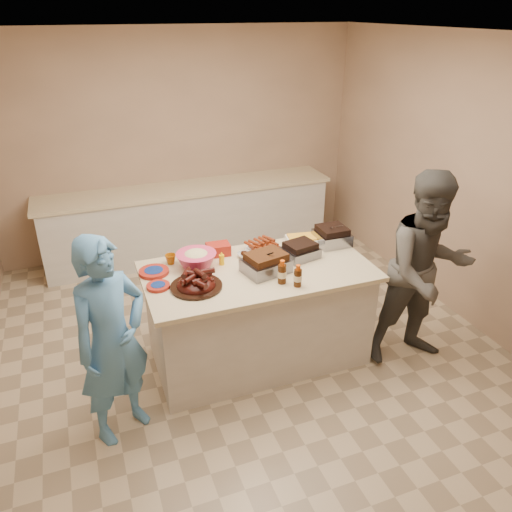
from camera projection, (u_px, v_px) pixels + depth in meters
name	position (u px, v px, depth m)	size (l,w,h in m)	color
room	(249.00, 350.00, 4.65)	(4.50, 5.00, 2.70)	tan
back_counter	(189.00, 221.00, 6.29)	(3.60, 0.64, 0.90)	beige
island	(258.00, 356.00, 4.58)	(1.91, 1.01, 0.90)	beige
rib_platter	(196.00, 287.00, 3.90)	(0.41, 0.41, 0.16)	#3A0D08
pulled_pork_tray	(266.00, 272.00, 4.14)	(0.36, 0.27, 0.11)	#47230F
brisket_tray	(300.00, 257.00, 4.37)	(0.29, 0.24, 0.09)	black
roasting_pan	(331.00, 244.00, 4.62)	(0.29, 0.29, 0.12)	gray
coleslaw_bowl	(197.00, 268.00, 4.20)	(0.34, 0.34, 0.23)	#CC355E
sausage_plate	(263.00, 251.00, 4.49)	(0.33, 0.33, 0.06)	silver
mac_cheese_dish	(301.00, 243.00, 4.63)	(0.27, 0.20, 0.07)	yellow
bbq_bottle_a	(282.00, 283.00, 3.97)	(0.07, 0.07, 0.20)	#381906
bbq_bottle_b	(297.00, 286.00, 3.92)	(0.06, 0.06, 0.18)	#381906
mustard_bottle	(222.00, 265.00, 4.25)	(0.04, 0.04, 0.12)	#EDBA05
sauce_bowl	(244.00, 257.00, 4.38)	(0.12, 0.04, 0.12)	silver
plate_stack_large	(154.00, 273.00, 4.11)	(0.25, 0.25, 0.03)	maroon
plate_stack_small	(158.00, 288.00, 3.90)	(0.18, 0.18, 0.03)	maroon
plastic_cup	(171.00, 264.00, 4.26)	(0.09, 0.09, 0.09)	#9F5708
basket_stack	(218.00, 254.00, 4.42)	(0.20, 0.15, 0.10)	maroon
guest_blue	(126.00, 426.00, 3.81)	(0.58, 1.59, 0.38)	#4E8DC6
guest_gray	(412.00, 354.00, 4.60)	(0.85, 1.75, 0.66)	#514F4A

